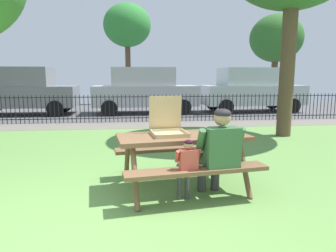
% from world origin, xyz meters
% --- Properties ---
extents(ground, '(28.00, 11.81, 0.02)m').
position_xyz_m(ground, '(0.00, 1.90, -0.01)').
color(ground, '#659349').
extents(cobblestone_walkway, '(28.00, 1.40, 0.01)m').
position_xyz_m(cobblestone_walkway, '(0.00, 7.11, -0.00)').
color(cobblestone_walkway, slate).
extents(street_asphalt, '(28.00, 7.17, 0.01)m').
position_xyz_m(street_asphalt, '(0.00, 11.40, -0.01)').
color(street_asphalt, '#515154').
extents(picnic_table_foreground, '(1.99, 1.72, 0.79)m').
position_xyz_m(picnic_table_foreground, '(1.11, 1.37, 0.60)').
color(picnic_table_foreground, brown).
rests_on(picnic_table_foreground, ground).
extents(pizza_box_open, '(0.52, 0.56, 0.53)m').
position_xyz_m(pizza_box_open, '(0.91, 1.44, 0.87)').
color(pizza_box_open, tan).
rests_on(pizza_box_open, picnic_table_foreground).
extents(adult_at_table, '(0.63, 0.63, 1.19)m').
position_xyz_m(adult_at_table, '(1.50, 0.92, 0.66)').
color(adult_at_table, '#3A3A3A').
rests_on(adult_at_table, ground).
extents(child_at_table, '(0.33, 0.32, 0.83)m').
position_xyz_m(child_at_table, '(1.07, 0.83, 0.50)').
color(child_at_table, '#464646').
rests_on(child_at_table, ground).
extents(iron_fence_streetside, '(20.97, 0.03, 0.95)m').
position_xyz_m(iron_fence_streetside, '(-0.00, 7.81, 0.49)').
color(iron_fence_streetside, black).
rests_on(iron_fence_streetside, ground).
extents(parked_car_far_left, '(4.42, 1.95, 1.94)m').
position_xyz_m(parked_car_far_left, '(-4.19, 10.34, 1.01)').
color(parked_car_far_left, gray).
rests_on(parked_car_far_left, ground).
extents(parked_car_left, '(4.45, 2.01, 1.94)m').
position_xyz_m(parked_car_left, '(0.89, 10.34, 1.01)').
color(parked_car_left, '#B4B2BC').
rests_on(parked_car_left, ground).
extents(parked_car_center, '(4.48, 2.09, 1.94)m').
position_xyz_m(parked_car_center, '(5.62, 10.33, 1.01)').
color(parked_car_center, '#B2BEBF').
rests_on(parked_car_center, ground).
extents(far_tree_midleft, '(2.78, 2.78, 5.79)m').
position_xyz_m(far_tree_midleft, '(0.09, 15.95, 4.49)').
color(far_tree_midleft, brown).
rests_on(far_tree_midleft, ground).
extents(far_tree_center, '(3.25, 3.25, 5.38)m').
position_xyz_m(far_tree_center, '(9.30, 15.95, 3.89)').
color(far_tree_center, brown).
rests_on(far_tree_center, ground).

